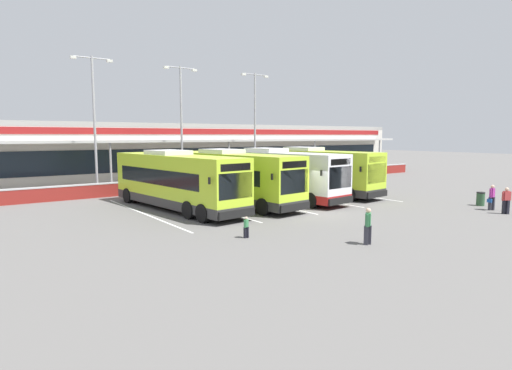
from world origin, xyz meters
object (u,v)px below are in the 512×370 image
Objects in this scene: pedestrian_near_bin at (368,225)px; coach_bus_left_centre at (230,178)px; lamp_post_west at (94,116)px; lamp_post_centre at (181,118)px; coach_bus_centre at (275,175)px; coach_bus_right_centre at (312,172)px; pedestrian_in_dark_coat at (506,200)px; pedestrian_child at (246,227)px; pedestrian_with_handbag at (492,197)px; lamp_post_east at (255,120)px; litter_bin at (481,199)px; coach_bus_leftmost at (177,182)px.

coach_bus_left_centre is at bearing 85.08° from pedestrian_near_bin.
lamp_post_centre is (7.87, 0.36, 0.00)m from lamp_post_west.
lamp_post_centre is (3.05, 24.23, 5.42)m from pedestrian_near_bin.
coach_bus_left_centre and coach_bus_centre have the same top height.
pedestrian_in_dark_coat is (3.10, -13.67, -0.91)m from coach_bus_right_centre.
lamp_post_centre reaches higher than pedestrian_child.
pedestrian_child is at bearing -86.48° from lamp_post_west.
pedestrian_in_dark_coat is (-0.66, -1.15, 0.02)m from pedestrian_with_handbag.
coach_bus_centre is 15.11m from pedestrian_in_dark_coat.
coach_bus_centre and coach_bus_right_centre have the same top height.
lamp_post_centre is at bearing 100.47° from coach_bus_centre.
pedestrian_in_dark_coat is at bearing -60.39° from coach_bus_centre.
lamp_post_centre is (-10.19, 23.22, 5.43)m from pedestrian_with_handbag.
pedestrian_child is at bearing -126.70° from lamp_post_east.
coach_bus_centre is 14.23m from litter_bin.
pedestrian_with_handbag is at bearing -10.31° from pedestrian_child.
lamp_post_east is (9.97, 10.94, 4.50)m from coach_bus_left_centre.
pedestrian_in_dark_coat is (7.45, -13.11, -0.91)m from coach_bus_centre.
pedestrian_in_dark_coat is at bearing -54.06° from lamp_post_west.
lamp_post_east reaches higher than coach_bus_leftmost.
lamp_post_west is 15.90m from lamp_post_east.
coach_bus_right_centre is 1.12× the size of lamp_post_west.
lamp_post_west reaches higher than coach_bus_leftmost.
litter_bin is at bearing -81.08° from lamp_post_east.
lamp_post_west is at bearing 132.41° from coach_bus_centre.
pedestrian_with_handbag and pedestrian_near_bin have the same top height.
coach_bus_centre is 4.38m from coach_bus_right_centre.
pedestrian_near_bin is at bearing -78.57° from lamp_post_west.
lamp_post_west is (-4.83, 23.87, 5.42)m from pedestrian_near_bin.
coach_bus_centre is 13.98m from pedestrian_near_bin.
coach_bus_centre is 1.00× the size of coach_bus_right_centre.
coach_bus_centre is 14.48m from pedestrian_with_handbag.
lamp_post_east is at bearing 61.16° from coach_bus_centre.
coach_bus_centre reaches higher than pedestrian_in_dark_coat.
pedestrian_with_handbag is at bearing -55.87° from coach_bus_centre.
lamp_post_west is at bearing -177.38° from lamp_post_centre.
coach_bus_centre is 12.53m from pedestrian_child.
lamp_post_east reaches higher than litter_bin.
coach_bus_left_centre is 12.41m from lamp_post_centre.
coach_bus_left_centre reaches higher than pedestrian_with_handbag.
lamp_post_east is (14.68, 19.69, 5.75)m from pedestrian_child.
lamp_post_west is 1.00× the size of lamp_post_centre.
pedestrian_in_dark_coat is 0.15× the size of lamp_post_west.
pedestrian_in_dark_coat is 1.61× the size of pedestrian_child.
coach_bus_leftmost is 7.62× the size of pedestrian_with_handbag.
pedestrian_child is (-16.84, 3.06, -0.32)m from pedestrian_with_handbag.
coach_bus_centre is 1.12× the size of lamp_post_east.
coach_bus_leftmost is at bearing -117.76° from lamp_post_centre.
coach_bus_centre is 7.62× the size of pedestrian_with_handbag.
pedestrian_with_handbag is at bearing -73.27° from coach_bus_right_centre.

